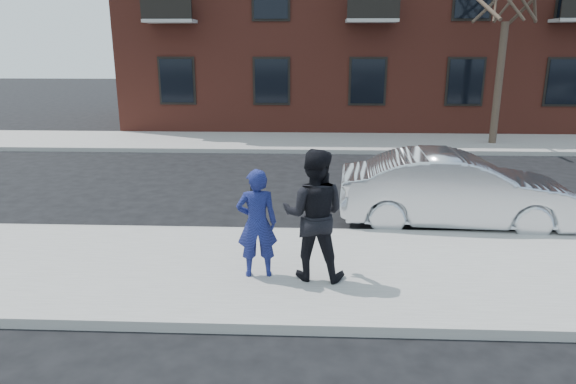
{
  "coord_description": "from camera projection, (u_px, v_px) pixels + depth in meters",
  "views": [
    {
      "loc": [
        -2.13,
        -7.77,
        3.56
      ],
      "look_at": [
        -2.49,
        0.4,
        1.22
      ],
      "focal_mm": 32.0,
      "sensor_mm": 36.0,
      "label": 1
    }
  ],
  "objects": [
    {
      "name": "silver_sedan",
      "position": [
        455.0,
        190.0,
        10.32
      ],
      "size": [
        4.7,
        1.89,
        1.52
      ],
      "primitive_type": "imported",
      "rotation": [
        0.0,
        0.0,
        1.51
      ],
      "color": "#B7BABF",
      "rests_on": "ground"
    },
    {
      "name": "far_sidewalk",
      "position": [
        367.0,
        143.0,
        19.14
      ],
      "size": [
        50.0,
        3.5,
        0.15
      ],
      "primitive_type": "cube",
      "color": "gray",
      "rests_on": "ground"
    },
    {
      "name": "near_curb",
      "position": [
        420.0,
        234.0,
        9.82
      ],
      "size": [
        50.0,
        0.1,
        0.15
      ],
      "primitive_type": "cube",
      "color": "#999691",
      "rests_on": "ground"
    },
    {
      "name": "near_sidewalk",
      "position": [
        443.0,
        275.0,
        8.09
      ],
      "size": [
        50.0,
        3.5,
        0.15
      ],
      "primitive_type": "cube",
      "color": "gray",
      "rests_on": "ground"
    },
    {
      "name": "man_peacoat",
      "position": [
        314.0,
        215.0,
        7.6
      ],
      "size": [
        1.06,
        0.88,
        1.99
      ],
      "rotation": [
        0.0,
        0.0,
        3.0
      ],
      "color": "black",
      "rests_on": "near_sidewalk"
    },
    {
      "name": "man_hoodie",
      "position": [
        257.0,
        223.0,
        7.7
      ],
      "size": [
        0.66,
        0.52,
        1.68
      ],
      "rotation": [
        0.0,
        0.0,
        3.28
      ],
      "color": "navy",
      "rests_on": "near_sidewalk"
    },
    {
      "name": "far_curb",
      "position": [
        373.0,
        152.0,
        17.41
      ],
      "size": [
        50.0,
        0.1,
        0.15
      ],
      "primitive_type": "cube",
      "color": "#999691",
      "rests_on": "ground"
    },
    {
      "name": "ground",
      "position": [
        439.0,
        272.0,
        8.35
      ],
      "size": [
        100.0,
        100.0,
        0.0
      ],
      "primitive_type": "plane",
      "color": "black",
      "rests_on": "ground"
    }
  ]
}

